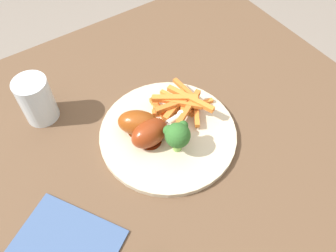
{
  "coord_description": "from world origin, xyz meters",
  "views": [
    {
      "loc": [
        -0.17,
        -0.36,
        1.32
      ],
      "look_at": [
        0.05,
        -0.02,
        0.78
      ],
      "focal_mm": 36.38,
      "sensor_mm": 36.0,
      "label": 1
    }
  ],
  "objects_px": {
    "dining_table": "(143,167)",
    "chicken_drumstick_far": "(151,132)",
    "dinner_plate": "(168,134)",
    "chicken_drumstick_near": "(141,123)",
    "carrot_fries_pile": "(180,105)",
    "broccoli_floret_front": "(178,135)",
    "water_glass": "(36,100)"
  },
  "relations": [
    {
      "from": "chicken_drumstick_near",
      "to": "water_glass",
      "type": "distance_m",
      "value": 0.22
    },
    {
      "from": "dinner_plate",
      "to": "water_glass",
      "type": "relative_size",
      "value": 2.74
    },
    {
      "from": "dinner_plate",
      "to": "chicken_drumstick_far",
      "type": "distance_m",
      "value": 0.05
    },
    {
      "from": "carrot_fries_pile",
      "to": "water_glass",
      "type": "relative_size",
      "value": 1.3
    },
    {
      "from": "dining_table",
      "to": "chicken_drumstick_near",
      "type": "xyz_separation_m",
      "value": [
        0.01,
        0.01,
        0.15
      ]
    },
    {
      "from": "dinner_plate",
      "to": "chicken_drumstick_near",
      "type": "xyz_separation_m",
      "value": [
        -0.04,
        0.03,
        0.03
      ]
    },
    {
      "from": "dinner_plate",
      "to": "chicken_drumstick_near",
      "type": "height_order",
      "value": "chicken_drumstick_near"
    },
    {
      "from": "dining_table",
      "to": "dinner_plate",
      "type": "bearing_deg",
      "value": -25.3
    },
    {
      "from": "dinner_plate",
      "to": "carrot_fries_pile",
      "type": "distance_m",
      "value": 0.07
    },
    {
      "from": "chicken_drumstick_near",
      "to": "water_glass",
      "type": "xyz_separation_m",
      "value": [
        -0.15,
        0.16,
        0.01
      ]
    },
    {
      "from": "chicken_drumstick_near",
      "to": "broccoli_floret_front",
      "type": "bearing_deg",
      "value": -64.3
    },
    {
      "from": "carrot_fries_pile",
      "to": "water_glass",
      "type": "xyz_separation_m",
      "value": [
        -0.24,
        0.16,
        0.02
      ]
    },
    {
      "from": "dinner_plate",
      "to": "chicken_drumstick_far",
      "type": "relative_size",
      "value": 2.15
    },
    {
      "from": "dining_table",
      "to": "chicken_drumstick_near",
      "type": "relative_size",
      "value": 8.23
    },
    {
      "from": "broccoli_floret_front",
      "to": "chicken_drumstick_near",
      "type": "height_order",
      "value": "broccoli_floret_front"
    },
    {
      "from": "dining_table",
      "to": "broccoli_floret_front",
      "type": "distance_m",
      "value": 0.19
    },
    {
      "from": "chicken_drumstick_near",
      "to": "dinner_plate",
      "type": "bearing_deg",
      "value": -38.02
    },
    {
      "from": "carrot_fries_pile",
      "to": "water_glass",
      "type": "bearing_deg",
      "value": 147.09
    },
    {
      "from": "dinner_plate",
      "to": "carrot_fries_pile",
      "type": "xyz_separation_m",
      "value": [
        0.05,
        0.03,
        0.02
      ]
    },
    {
      "from": "broccoli_floret_front",
      "to": "dinner_plate",
      "type": "bearing_deg",
      "value": 80.81
    },
    {
      "from": "dinner_plate",
      "to": "carrot_fries_pile",
      "type": "relative_size",
      "value": 2.11
    },
    {
      "from": "dining_table",
      "to": "dinner_plate",
      "type": "xyz_separation_m",
      "value": [
        0.05,
        -0.02,
        0.12
      ]
    },
    {
      "from": "dining_table",
      "to": "chicken_drumstick_far",
      "type": "bearing_deg",
      "value": -56.76
    },
    {
      "from": "carrot_fries_pile",
      "to": "dining_table",
      "type": "bearing_deg",
      "value": -174.9
    },
    {
      "from": "water_glass",
      "to": "carrot_fries_pile",
      "type": "bearing_deg",
      "value": -32.91
    },
    {
      "from": "dining_table",
      "to": "chicken_drumstick_far",
      "type": "relative_size",
      "value": 7.92
    },
    {
      "from": "dining_table",
      "to": "broccoli_floret_front",
      "type": "height_order",
      "value": "broccoli_floret_front"
    },
    {
      "from": "chicken_drumstick_near",
      "to": "water_glass",
      "type": "bearing_deg",
      "value": 133.27
    },
    {
      "from": "carrot_fries_pile",
      "to": "chicken_drumstick_far",
      "type": "height_order",
      "value": "chicken_drumstick_far"
    },
    {
      "from": "carrot_fries_pile",
      "to": "chicken_drumstick_far",
      "type": "distance_m",
      "value": 0.1
    },
    {
      "from": "dinner_plate",
      "to": "water_glass",
      "type": "xyz_separation_m",
      "value": [
        -0.19,
        0.19,
        0.04
      ]
    },
    {
      "from": "carrot_fries_pile",
      "to": "chicken_drumstick_near",
      "type": "relative_size",
      "value": 1.06
    }
  ]
}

